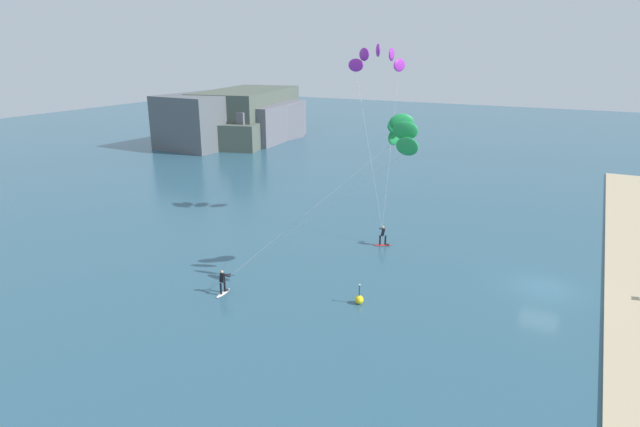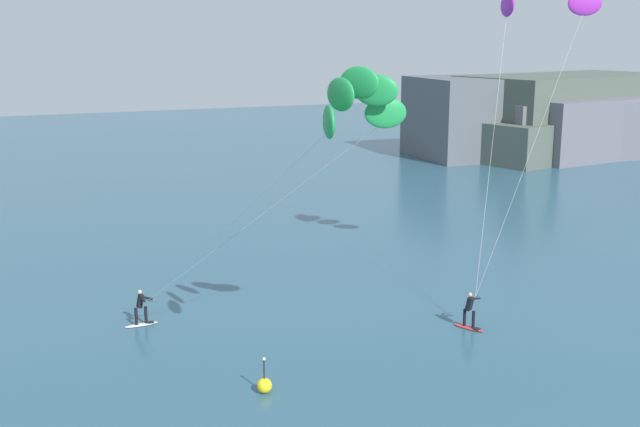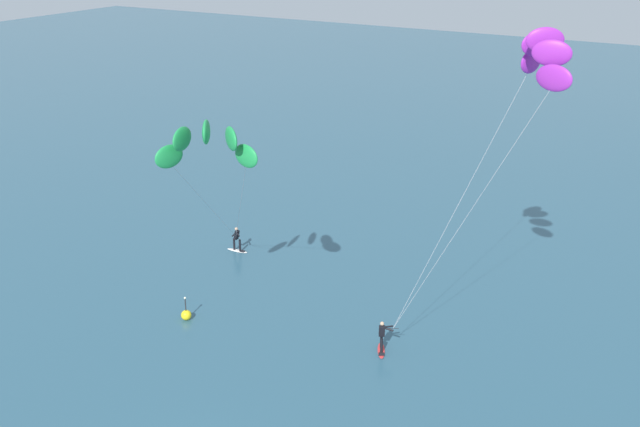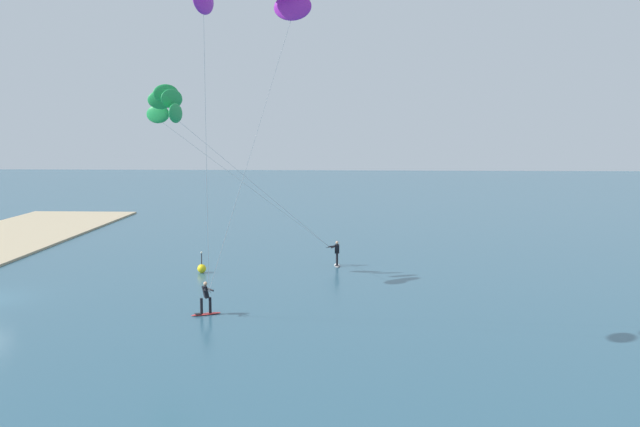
# 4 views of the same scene
# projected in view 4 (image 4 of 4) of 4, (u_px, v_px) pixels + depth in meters

# --- Properties ---
(kitesurfer_nearshore) EXTENTS (8.99, 11.74, 11.75)m
(kitesurfer_nearshore) POSITION_uv_depth(u_px,v_px,m) (175.00, 112.00, 43.27)
(kitesurfer_nearshore) COLOR white
(kitesurfer_nearshore) RESTS_ON ground
(kitesurfer_mid_water) EXTENTS (7.91, 6.38, 15.93)m
(kitesurfer_mid_water) POSITION_uv_depth(u_px,v_px,m) (247.00, 5.00, 29.55)
(kitesurfer_mid_water) COLOR red
(kitesurfer_mid_water) RESTS_ON ground
(marker_buoy) EXTENTS (0.56, 0.56, 1.38)m
(marker_buoy) POSITION_uv_depth(u_px,v_px,m) (202.00, 268.00, 47.19)
(marker_buoy) COLOR yellow
(marker_buoy) RESTS_ON ground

